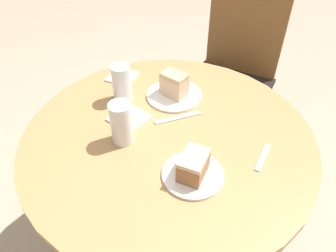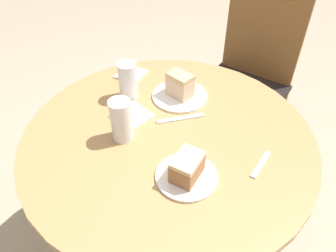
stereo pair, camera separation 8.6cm
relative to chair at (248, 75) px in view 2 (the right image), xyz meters
name	(u,v)px [view 2 (the right image)]	position (x,y,z in m)	size (l,w,h in m)	color
ground_plane	(168,243)	(0.10, -0.88, -0.51)	(8.00, 8.00, 0.00)	tan
table	(168,173)	(0.10, -0.88, 0.03)	(1.03, 1.03, 0.75)	tan
chair	(248,75)	(0.00, 0.00, 0.00)	(0.48, 0.46, 1.00)	brown
plate_near	(180,96)	(0.00, -0.67, 0.25)	(0.22, 0.22, 0.01)	white
plate_far	(187,176)	(0.26, -1.00, 0.25)	(0.19, 0.19, 0.01)	white
cake_slice_near	(180,85)	(0.00, -0.67, 0.30)	(0.11, 0.08, 0.10)	beige
cake_slice_far	(187,167)	(0.26, -1.00, 0.29)	(0.09, 0.11, 0.08)	#9E6B42
glass_lemonade	(121,122)	(-0.02, -0.98, 0.31)	(0.07, 0.07, 0.16)	beige
glass_water	(128,83)	(-0.16, -0.79, 0.31)	(0.07, 0.07, 0.15)	silver
napkin_stack	(132,116)	(-0.07, -0.88, 0.24)	(0.14, 0.14, 0.01)	silver
fork	(180,118)	(0.08, -0.78, 0.24)	(0.13, 0.15, 0.00)	silver
spoon	(261,164)	(0.42, -0.81, 0.24)	(0.03, 0.13, 0.00)	silver
napkin_side	(131,74)	(-0.27, -0.67, 0.24)	(0.13, 0.13, 0.01)	silver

